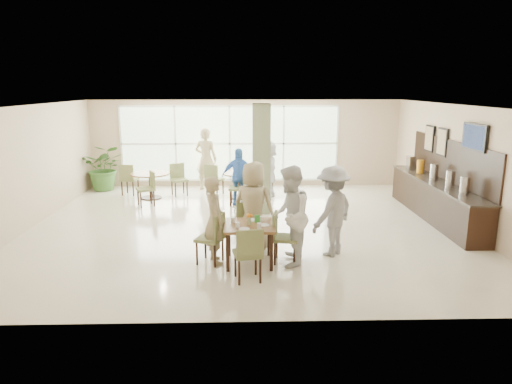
{
  "coord_description": "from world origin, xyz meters",
  "views": [
    {
      "loc": [
        -0.05,
        -10.31,
        3.22
      ],
      "look_at": [
        0.2,
        -1.2,
        1.1
      ],
      "focal_mm": 32.0,
      "sensor_mm": 36.0,
      "label": 1
    }
  ],
  "objects_px": {
    "round_table_left": "(150,179)",
    "adult_standing": "(206,159)",
    "teen_far": "(254,206)",
    "adult_b": "(269,170)",
    "teen_right": "(290,216)",
    "potted_plant": "(104,167)",
    "teen_left": "(215,220)",
    "main_table": "(249,229)",
    "round_table_right": "(240,179)",
    "teen_standing": "(332,211)",
    "adult_a": "(238,176)",
    "buffet_counter": "(436,197)"
  },
  "relations": [
    {
      "from": "round_table_right",
      "to": "teen_left",
      "type": "relative_size",
      "value": 0.61
    },
    {
      "from": "round_table_left",
      "to": "adult_standing",
      "type": "bearing_deg",
      "value": 35.42
    },
    {
      "from": "buffet_counter",
      "to": "potted_plant",
      "type": "distance_m",
      "value": 9.78
    },
    {
      "from": "main_table",
      "to": "potted_plant",
      "type": "distance_m",
      "value": 7.72
    },
    {
      "from": "buffet_counter",
      "to": "teen_far",
      "type": "bearing_deg",
      "value": -155.54
    },
    {
      "from": "adult_a",
      "to": "teen_left",
      "type": "bearing_deg",
      "value": -92.33
    },
    {
      "from": "round_table_left",
      "to": "adult_a",
      "type": "height_order",
      "value": "adult_a"
    },
    {
      "from": "round_table_left",
      "to": "adult_b",
      "type": "bearing_deg",
      "value": -0.44
    },
    {
      "from": "buffet_counter",
      "to": "teen_right",
      "type": "xyz_separation_m",
      "value": [
        -3.92,
        -2.88,
        0.37
      ]
    },
    {
      "from": "round_table_right",
      "to": "adult_standing",
      "type": "distance_m",
      "value": 1.59
    },
    {
      "from": "teen_far",
      "to": "buffet_counter",
      "type": "bearing_deg",
      "value": -132.74
    },
    {
      "from": "main_table",
      "to": "teen_far",
      "type": "distance_m",
      "value": 0.79
    },
    {
      "from": "buffet_counter",
      "to": "adult_standing",
      "type": "bearing_deg",
      "value": 150.17
    },
    {
      "from": "main_table",
      "to": "adult_b",
      "type": "bearing_deg",
      "value": 82.96
    },
    {
      "from": "main_table",
      "to": "buffet_counter",
      "type": "relative_size",
      "value": 0.2
    },
    {
      "from": "teen_right",
      "to": "teen_standing",
      "type": "distance_m",
      "value": 1.0
    },
    {
      "from": "adult_a",
      "to": "potted_plant",
      "type": "bearing_deg",
      "value": 158.64
    },
    {
      "from": "buffet_counter",
      "to": "adult_b",
      "type": "relative_size",
      "value": 2.8
    },
    {
      "from": "buffet_counter",
      "to": "adult_b",
      "type": "xyz_separation_m",
      "value": [
        -4.02,
        2.28,
        0.29
      ]
    },
    {
      "from": "teen_right",
      "to": "adult_standing",
      "type": "height_order",
      "value": "adult_standing"
    },
    {
      "from": "potted_plant",
      "to": "teen_left",
      "type": "height_order",
      "value": "teen_left"
    },
    {
      "from": "main_table",
      "to": "buffet_counter",
      "type": "height_order",
      "value": "buffet_counter"
    },
    {
      "from": "round_table_right",
      "to": "adult_a",
      "type": "xyz_separation_m",
      "value": [
        -0.03,
        -0.74,
        0.24
      ]
    },
    {
      "from": "buffet_counter",
      "to": "teen_far",
      "type": "xyz_separation_m",
      "value": [
        -4.56,
        -2.07,
        0.34
      ]
    },
    {
      "from": "teen_right",
      "to": "round_table_right",
      "type": "bearing_deg",
      "value": -161.07
    },
    {
      "from": "potted_plant",
      "to": "teen_far",
      "type": "height_order",
      "value": "teen_far"
    },
    {
      "from": "round_table_left",
      "to": "round_table_right",
      "type": "distance_m",
      "value": 2.61
    },
    {
      "from": "potted_plant",
      "to": "round_table_left",
      "type": "bearing_deg",
      "value": -34.9
    },
    {
      "from": "round_table_left",
      "to": "round_table_right",
      "type": "xyz_separation_m",
      "value": [
        2.61,
        -0.01,
        -0.03
      ]
    },
    {
      "from": "teen_right",
      "to": "adult_b",
      "type": "height_order",
      "value": "teen_right"
    },
    {
      "from": "main_table",
      "to": "teen_standing",
      "type": "distance_m",
      "value": 1.68
    },
    {
      "from": "round_table_right",
      "to": "teen_right",
      "type": "distance_m",
      "value": 5.29
    },
    {
      "from": "teen_left",
      "to": "adult_a",
      "type": "xyz_separation_m",
      "value": [
        0.39,
        4.32,
        -0.03
      ]
    },
    {
      "from": "potted_plant",
      "to": "adult_b",
      "type": "relative_size",
      "value": 0.86
    },
    {
      "from": "round_table_left",
      "to": "teen_far",
      "type": "relative_size",
      "value": 0.62
    },
    {
      "from": "teen_standing",
      "to": "adult_standing",
      "type": "distance_m",
      "value": 6.49
    },
    {
      "from": "teen_left",
      "to": "teen_standing",
      "type": "xyz_separation_m",
      "value": [
        2.24,
        0.35,
        0.06
      ]
    },
    {
      "from": "teen_standing",
      "to": "adult_a",
      "type": "distance_m",
      "value": 4.38
    },
    {
      "from": "teen_right",
      "to": "teen_far",
      "type": "bearing_deg",
      "value": -133.35
    },
    {
      "from": "main_table",
      "to": "teen_right",
      "type": "relative_size",
      "value": 0.5
    },
    {
      "from": "potted_plant",
      "to": "adult_standing",
      "type": "bearing_deg",
      "value": -1.14
    },
    {
      "from": "round_table_right",
      "to": "teen_standing",
      "type": "relative_size",
      "value": 0.57
    },
    {
      "from": "round_table_right",
      "to": "adult_a",
      "type": "bearing_deg",
      "value": -92.12
    },
    {
      "from": "teen_far",
      "to": "adult_b",
      "type": "relative_size",
      "value": 1.07
    },
    {
      "from": "adult_a",
      "to": "adult_standing",
      "type": "height_order",
      "value": "adult_standing"
    },
    {
      "from": "potted_plant",
      "to": "teen_right",
      "type": "distance_m",
      "value": 8.22
    },
    {
      "from": "buffet_counter",
      "to": "adult_a",
      "type": "xyz_separation_m",
      "value": [
        -4.9,
        1.56,
        0.23
      ]
    },
    {
      "from": "teen_right",
      "to": "adult_a",
      "type": "bearing_deg",
      "value": -159.06
    },
    {
      "from": "teen_left",
      "to": "adult_b",
      "type": "distance_m",
      "value": 5.19
    },
    {
      "from": "potted_plant",
      "to": "teen_left",
      "type": "distance_m",
      "value": 7.32
    }
  ]
}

